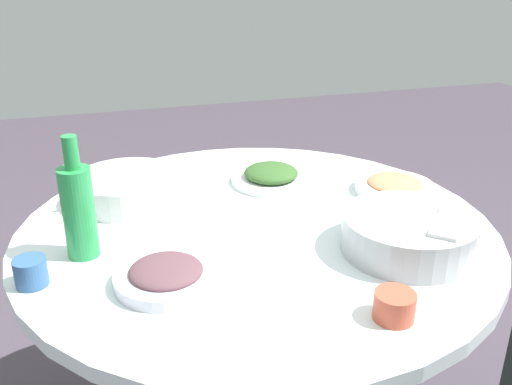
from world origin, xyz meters
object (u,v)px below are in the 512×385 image
(rice_bowl, at_px, (408,233))
(green_bottle, at_px, (79,209))
(dish_eggplant, at_px, (166,275))
(tea_cup_far, at_px, (394,306))
(dish_shrimp, at_px, (395,186))
(soup_bowl, at_px, (127,189))
(dish_greens, at_px, (271,176))
(tea_cup_near, at_px, (31,272))
(round_dining_table, at_px, (257,284))

(rice_bowl, distance_m, green_bottle, 0.70)
(dish_eggplant, relative_size, tea_cup_far, 2.74)
(dish_shrimp, relative_size, tea_cup_far, 2.84)
(rice_bowl, height_order, dish_shrimp, rice_bowl)
(green_bottle, bearing_deg, rice_bowl, 164.74)
(soup_bowl, height_order, dish_shrimp, soup_bowl)
(rice_bowl, height_order, dish_eggplant, rice_bowl)
(dish_shrimp, bearing_deg, tea_cup_far, 60.54)
(dish_greens, bearing_deg, dish_shrimp, 151.74)
(soup_bowl, distance_m, dish_eggplant, 0.42)
(dish_shrimp, relative_size, green_bottle, 0.79)
(green_bottle, bearing_deg, soup_bowl, -114.28)
(rice_bowl, bearing_deg, tea_cup_near, -6.61)
(soup_bowl, relative_size, green_bottle, 1.10)
(round_dining_table, xyz_separation_m, dish_shrimp, (-0.41, -0.08, 0.18))
(dish_shrimp, bearing_deg, tea_cup_near, 12.63)
(round_dining_table, distance_m, tea_cup_near, 0.55)
(soup_bowl, distance_m, dish_shrimp, 0.71)
(round_dining_table, distance_m, tea_cup_far, 0.48)
(rice_bowl, distance_m, tea_cup_near, 0.78)
(round_dining_table, xyz_separation_m, tea_cup_near, (0.50, 0.12, 0.19))
(soup_bowl, xyz_separation_m, tea_cup_near, (0.22, 0.35, -0.01))
(soup_bowl, distance_m, tea_cup_near, 0.41)
(dish_greens, relative_size, tea_cup_far, 2.97)
(dish_eggplant, xyz_separation_m, tea_cup_far, (-0.37, 0.23, 0.01))
(round_dining_table, relative_size, green_bottle, 4.21)
(dish_greens, bearing_deg, soup_bowl, 1.80)
(round_dining_table, bearing_deg, dish_shrimp, -168.85)
(rice_bowl, relative_size, dish_shrimp, 1.35)
(rice_bowl, xyz_separation_m, soup_bowl, (0.56, -0.44, -0.01))
(dish_greens, xyz_separation_m, tea_cup_near, (0.61, 0.36, 0.01))
(dish_eggplant, relative_size, dish_shrimp, 0.96)
(soup_bowl, bearing_deg, round_dining_table, 140.81)
(dish_eggplant, distance_m, tea_cup_near, 0.26)
(round_dining_table, relative_size, tea_cup_far, 15.04)
(soup_bowl, distance_m, tea_cup_far, 0.77)
(green_bottle, distance_m, tea_cup_near, 0.16)
(green_bottle, distance_m, tea_cup_far, 0.66)
(dish_eggplant, distance_m, dish_shrimp, 0.71)
(dish_eggplant, relative_size, tea_cup_near, 3.22)
(tea_cup_near, height_order, tea_cup_far, tea_cup_near)
(rice_bowl, relative_size, green_bottle, 1.07)
(dish_shrimp, height_order, green_bottle, green_bottle)
(round_dining_table, distance_m, dish_shrimp, 0.46)
(round_dining_table, bearing_deg, soup_bowl, -39.19)
(soup_bowl, bearing_deg, rice_bowl, 141.70)
(rice_bowl, relative_size, tea_cup_far, 3.84)
(round_dining_table, xyz_separation_m, rice_bowl, (-0.28, 0.21, 0.21))
(soup_bowl, bearing_deg, dish_eggplant, 94.95)
(round_dining_table, distance_m, rice_bowl, 0.41)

